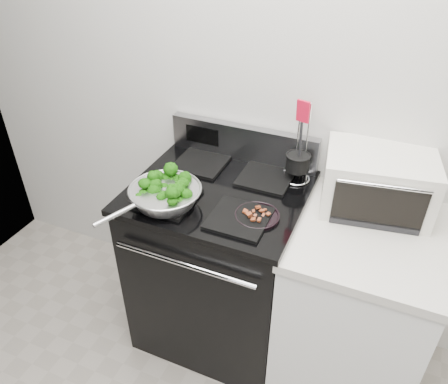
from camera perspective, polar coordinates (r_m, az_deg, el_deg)
The scene contains 8 objects.
back_wall at distance 2.01m, azimuth 11.29°, elevation 12.97°, with size 4.00×0.02×2.70m, color beige.
gas_range at distance 2.29m, azimuth -0.62°, elevation -9.20°, with size 0.79×0.69×1.13m.
counter at distance 2.20m, azimuth 16.41°, elevation -14.30°, with size 0.62×0.68×0.92m.
skillet at distance 1.89m, azimuth -7.75°, elevation -0.32°, with size 0.32×0.48×0.07m.
broccoli_pile at distance 1.88m, azimuth -7.73°, elevation 0.18°, with size 0.25×0.25×0.09m, color black, non-canonical shape.
bacon_plate at distance 1.82m, azimuth 4.36°, elevation -2.85°, with size 0.19×0.19×0.04m.
utensil_holder at distance 2.05m, azimuth 9.55°, elevation 3.30°, with size 0.13×0.13×0.40m.
toaster_oven at distance 1.98m, azimuth 19.40°, elevation 1.33°, with size 0.50×0.41×0.26m.
Camera 1 is at (0.38, -0.09, 2.07)m, focal length 35.00 mm.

